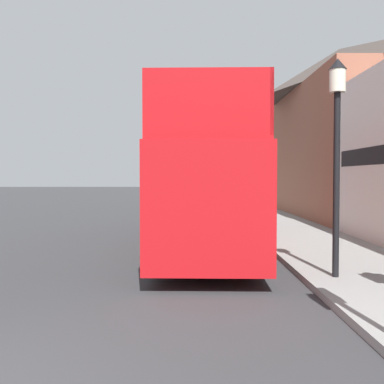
% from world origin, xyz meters
% --- Properties ---
extents(ground_plane, '(144.00, 144.00, 0.00)m').
position_xyz_m(ground_plane, '(0.00, 21.00, 0.00)').
color(ground_plane, '#333335').
extents(sidewalk, '(3.24, 108.00, 0.14)m').
position_xyz_m(sidewalk, '(6.78, 18.00, 0.07)').
color(sidewalk, gray).
rests_on(sidewalk, ground_plane).
extents(brick_terrace_rear, '(6.00, 17.38, 9.42)m').
position_xyz_m(brick_terrace_rear, '(11.40, 21.99, 4.71)').
color(brick_terrace_rear, '#935642').
rests_on(brick_terrace_rear, ground_plane).
extents(tour_bus, '(2.81, 10.15, 4.23)m').
position_xyz_m(tour_bus, '(3.35, 9.64, 1.86)').
color(tour_bus, red).
rests_on(tour_bus, ground_plane).
extents(parked_car_ahead_of_bus, '(1.91, 4.03, 1.40)m').
position_xyz_m(parked_car_ahead_of_bus, '(4.02, 17.30, 0.66)').
color(parked_car_ahead_of_bus, navy).
rests_on(parked_car_ahead_of_bus, ground_plane).
extents(lamp_post_nearest, '(0.35, 0.35, 4.37)m').
position_xyz_m(lamp_post_nearest, '(5.80, 5.30, 3.18)').
color(lamp_post_nearest, black).
rests_on(lamp_post_nearest, sidewalk).
extents(lamp_post_second, '(0.35, 0.35, 4.90)m').
position_xyz_m(lamp_post_second, '(5.75, 14.63, 3.50)').
color(lamp_post_second, black).
rests_on(lamp_post_second, sidewalk).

